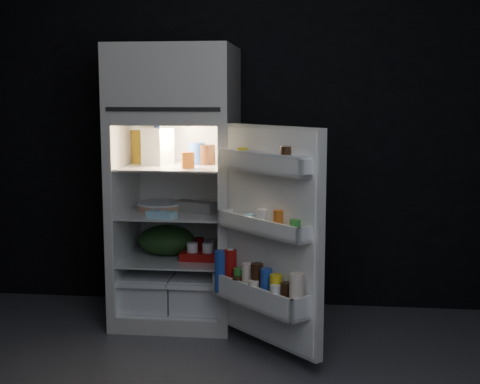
# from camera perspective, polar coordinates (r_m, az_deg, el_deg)

# --- Properties ---
(wall_back) EXTENTS (4.00, 0.00, 2.70)m
(wall_back) POSITION_cam_1_polar(r_m,az_deg,el_deg) (4.64, 0.04, 6.76)
(wall_back) COLOR black
(wall_back) RESTS_ON ground
(wall_front) EXTENTS (4.00, 0.00, 2.70)m
(wall_front) POSITION_cam_1_polar(r_m,az_deg,el_deg) (1.33, -16.93, 2.57)
(wall_front) COLOR black
(wall_front) RESTS_ON ground
(refrigerator) EXTENTS (0.76, 0.71, 1.78)m
(refrigerator) POSITION_cam_1_polar(r_m,az_deg,el_deg) (4.36, -5.41, 1.42)
(refrigerator) COLOR silver
(refrigerator) RESTS_ON ground
(fridge_door) EXTENTS (0.64, 0.64, 1.22)m
(fridge_door) POSITION_cam_1_polar(r_m,az_deg,el_deg) (3.68, 2.38, -4.22)
(fridge_door) COLOR silver
(fridge_door) RESTS_ON ground
(milk_jug) EXTENTS (0.20, 0.20, 0.24)m
(milk_jug) POSITION_cam_1_polar(r_m,az_deg,el_deg) (4.33, -7.05, 3.89)
(milk_jug) COLOR white
(milk_jug) RESTS_ON refrigerator
(mayo_jar) EXTENTS (0.12, 0.12, 0.14)m
(mayo_jar) POSITION_cam_1_polar(r_m,az_deg,el_deg) (4.34, -3.66, 3.28)
(mayo_jar) COLOR #1E41A5
(mayo_jar) RESTS_ON refrigerator
(jam_jar) EXTENTS (0.14, 0.14, 0.13)m
(jam_jar) POSITION_cam_1_polar(r_m,az_deg,el_deg) (4.33, -2.85, 3.21)
(jam_jar) COLOR black
(jam_jar) RESTS_ON refrigerator
(amber_bottle) EXTENTS (0.10, 0.10, 0.22)m
(amber_bottle) POSITION_cam_1_polar(r_m,az_deg,el_deg) (4.45, -8.78, 3.84)
(amber_bottle) COLOR #AB831B
(amber_bottle) RESTS_ON refrigerator
(small_carton) EXTENTS (0.09, 0.08, 0.10)m
(small_carton) POSITION_cam_1_polar(r_m,az_deg,el_deg) (4.12, -4.48, 2.72)
(small_carton) COLOR #C96017
(small_carton) RESTS_ON refrigerator
(egg_carton) EXTENTS (0.30, 0.21, 0.07)m
(egg_carton) POSITION_cam_1_polar(r_m,az_deg,el_deg) (4.29, -3.83, -1.28)
(egg_carton) COLOR gray
(egg_carton) RESTS_ON refrigerator
(pie) EXTENTS (0.33, 0.33, 0.04)m
(pie) POSITION_cam_1_polar(r_m,az_deg,el_deg) (4.40, -6.79, -1.28)
(pie) COLOR tan
(pie) RESTS_ON refrigerator
(flat_package) EXTENTS (0.20, 0.14, 0.04)m
(flat_package) POSITION_cam_1_polar(r_m,az_deg,el_deg) (4.14, -6.72, -1.89)
(flat_package) COLOR #9BD6EF
(flat_package) RESTS_ON refrigerator
(wrapped_pkg) EXTENTS (0.15, 0.14, 0.05)m
(wrapped_pkg) POSITION_cam_1_polar(r_m,az_deg,el_deg) (4.47, -2.96, -1.02)
(wrapped_pkg) COLOR beige
(wrapped_pkg) RESTS_ON refrigerator
(produce_bag) EXTENTS (0.40, 0.35, 0.20)m
(produce_bag) POSITION_cam_1_polar(r_m,az_deg,el_deg) (4.44, -6.27, -4.10)
(produce_bag) COLOR #193815
(produce_bag) RESTS_ON refrigerator
(yogurt_tray) EXTENTS (0.27, 0.15, 0.05)m
(yogurt_tray) POSITION_cam_1_polar(r_m,az_deg,el_deg) (4.30, -3.30, -5.48)
(yogurt_tray) COLOR #980F0D
(yogurt_tray) RESTS_ON refrigerator
(small_can_red) EXTENTS (0.08, 0.08, 0.09)m
(small_can_red) POSITION_cam_1_polar(r_m,az_deg,el_deg) (4.55, -3.51, -4.46)
(small_can_red) COLOR #980F0D
(small_can_red) RESTS_ON refrigerator
(small_can_silver) EXTENTS (0.08, 0.08, 0.09)m
(small_can_silver) POSITION_cam_1_polar(r_m,az_deg,el_deg) (4.49, -2.41, -4.61)
(small_can_silver) COLOR white
(small_can_silver) RESTS_ON refrigerator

